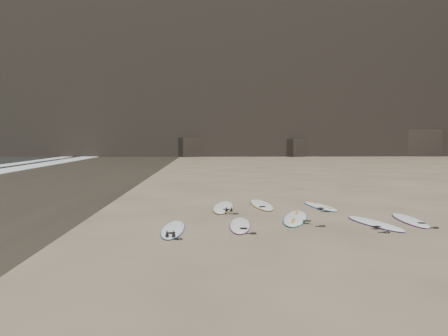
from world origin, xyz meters
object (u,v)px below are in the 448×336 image
Objects in this scene: surfboard_0 at (173,229)px; surfboard_6 at (262,204)px; surfboard_1 at (240,225)px; surfboard_7 at (320,206)px; surfboard_4 at (410,220)px; surfboard_5 at (223,207)px; surfboard_2 at (295,218)px; surfboard_3 at (375,223)px.

surfboard_6 reaches higher than surfboard_0.
surfboard_0 is 1.04× the size of surfboard_1.
surfboard_6 is at bearing 56.52° from surfboard_0.
surfboard_0 is 5.09m from surfboard_6.
surfboard_0 is 1.05× the size of surfboard_7.
surfboard_1 is 1.01× the size of surfboard_7.
surfboard_5 reaches higher than surfboard_4.
surfboard_6 is at bearing 145.19° from surfboard_4.
surfboard_5 is (-0.37, 3.15, 0.01)m from surfboard_1.
surfboard_5 is 3.49m from surfboard_7.
surfboard_1 is at bearing 16.37° from surfboard_0.
surfboard_2 is at bearing -80.02° from surfboard_6.
surfboard_3 is at bearing 6.09° from surfboard_1.
surfboard_7 is at bearing 87.06° from surfboard_3.
surfboard_7 is at bearing 129.11° from surfboard_4.
surfboard_1 is 3.18m from surfboard_5.
surfboard_4 is at bearing 10.75° from surfboard_1.
surfboard_3 is at bearing -29.25° from surfboard_5.
surfboard_2 reaches higher than surfboard_1.
surfboard_5 is at bearing 157.40° from surfboard_4.
surfboard_5 is at bearing -164.35° from surfboard_6.
surfboard_6 is at bearing 120.25° from surfboard_2.
surfboard_1 is at bearing -110.71° from surfboard_6.
surfboard_0 is at bearing -155.84° from surfboard_7.
surfboard_7 is (1.36, 2.28, -0.01)m from surfboard_2.
surfboard_2 is (1.76, 0.99, 0.01)m from surfboard_1.
surfboard_7 is (-2.00, 2.71, -0.00)m from surfboard_4.
surfboard_6 reaches higher than surfboard_7.
surfboard_4 reaches higher than surfboard_1.
surfboard_1 is at bearing -135.07° from surfboard_2.
surfboard_3 reaches higher than surfboard_4.
surfboard_3 is at bearing -89.51° from surfboard_7.
surfboard_3 is at bearing -157.22° from surfboard_4.
surfboard_1 and surfboard_7 have the same top height.
surfboard_2 is 2.30m from surfboard_3.
surfboard_2 is 3.03m from surfboard_5.
surfboard_3 is at bearing 7.27° from surfboard_0.
surfboard_2 is at bearing -133.89° from surfboard_7.
surfboard_2 is 1.19× the size of surfboard_7.
surfboard_6 is at bearing 111.87° from surfboard_3.
surfboard_3 is (2.13, -0.88, -0.01)m from surfboard_2.
surfboard_7 is (4.96, 3.77, -0.00)m from surfboard_0.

